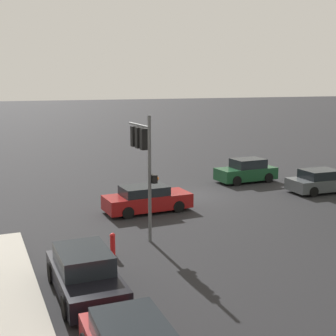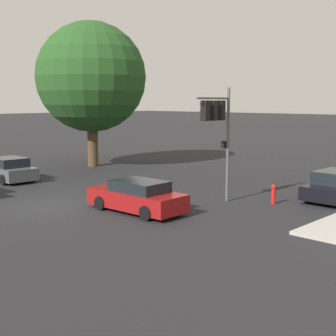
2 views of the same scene
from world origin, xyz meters
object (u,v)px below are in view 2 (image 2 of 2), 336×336
object	(u,v)px
fire_hydrant	(273,194)
crossing_car_0	(137,197)
crossing_car_1	(8,170)
street_tree	(91,77)
traffic_signal	(217,120)

from	to	relation	value
fire_hydrant	crossing_car_0	bearing A→B (deg)	-122.27
crossing_car_1	fire_hydrant	size ratio (longest dim) A/B	4.58
crossing_car_0	fire_hydrant	xyz separation A→B (m)	(3.43, 5.44, -0.17)
street_tree	crossing_car_1	bearing A→B (deg)	-78.79
street_tree	traffic_signal	xyz separation A→B (m)	(14.43, -3.82, -2.56)
traffic_signal	crossing_car_0	xyz separation A→B (m)	(-1.47, -3.61, -3.22)
traffic_signal	crossing_car_0	distance (m)	5.06
street_tree	crossing_car_0	xyz separation A→B (m)	(12.96, -7.43, -5.78)
traffic_signal	crossing_car_1	bearing A→B (deg)	14.05
street_tree	crossing_car_1	world-z (taller)	street_tree
street_tree	fire_hydrant	bearing A→B (deg)	-6.92
crossing_car_0	fire_hydrant	distance (m)	6.43
crossing_car_0	traffic_signal	bearing A→B (deg)	-114.15
street_tree	traffic_signal	world-z (taller)	street_tree
traffic_signal	crossing_car_1	size ratio (longest dim) A/B	1.28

